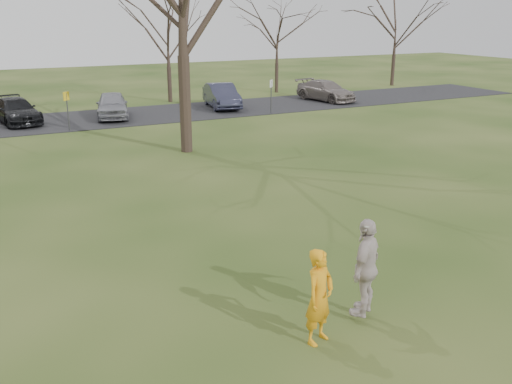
% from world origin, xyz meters
% --- Properties ---
extents(ground, '(120.00, 120.00, 0.00)m').
position_xyz_m(ground, '(0.00, 0.00, 0.00)').
color(ground, '#1E380F').
rests_on(ground, ground).
extents(parking_strip, '(62.00, 6.50, 0.04)m').
position_xyz_m(parking_strip, '(0.00, 25.00, 0.02)').
color(parking_strip, black).
rests_on(parking_strip, ground).
extents(player_defender, '(0.81, 0.69, 1.88)m').
position_xyz_m(player_defender, '(-1.01, -0.67, 0.94)').
color(player_defender, orange).
rests_on(player_defender, ground).
extents(car_3, '(2.70, 4.96, 1.36)m').
position_xyz_m(car_3, '(-4.27, 25.59, 0.72)').
color(car_3, black).
rests_on(car_3, parking_strip).
extents(car_4, '(2.66, 4.64, 1.49)m').
position_xyz_m(car_4, '(0.94, 24.87, 0.78)').
color(car_4, gray).
rests_on(car_4, parking_strip).
extents(car_5, '(2.41, 4.89, 1.54)m').
position_xyz_m(car_5, '(8.15, 25.36, 0.81)').
color(car_5, '#2B2C40').
rests_on(car_5, parking_strip).
extents(car_7, '(2.88, 5.07, 1.38)m').
position_xyz_m(car_7, '(15.94, 24.95, 0.73)').
color(car_7, slate).
rests_on(car_7, parking_strip).
extents(catching_play, '(1.27, 1.09, 2.04)m').
position_xyz_m(catching_play, '(0.26, -0.37, 1.15)').
color(catching_play, beige).
rests_on(catching_play, ground).
extents(sign_yellow, '(0.35, 0.35, 2.08)m').
position_xyz_m(sign_yellow, '(-2.00, 22.00, 1.45)').
color(sign_yellow, '#47474C').
rests_on(sign_yellow, ground).
extents(sign_white, '(0.35, 0.35, 2.08)m').
position_xyz_m(sign_white, '(10.00, 22.00, 1.45)').
color(sign_white, '#47474C').
rests_on(sign_white, ground).
extents(small_tree_row, '(55.00, 5.90, 8.50)m').
position_xyz_m(small_tree_row, '(4.38, 30.06, 3.89)').
color(small_tree_row, '#352821').
rests_on(small_tree_row, ground).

